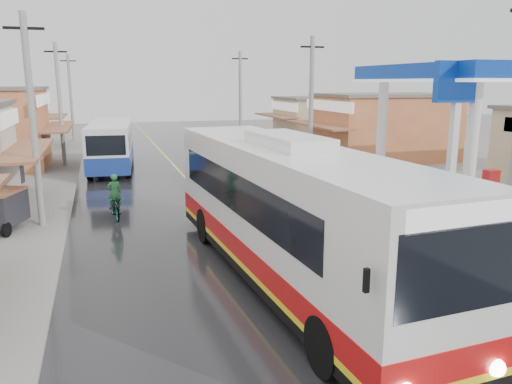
% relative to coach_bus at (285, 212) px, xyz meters
% --- Properties ---
extents(ground, '(120.00, 120.00, 0.00)m').
position_rel_coach_bus_xyz_m(ground, '(-0.15, -0.90, -1.98)').
color(ground, slate).
rests_on(ground, ground).
extents(road, '(12.00, 90.00, 0.02)m').
position_rel_coach_bus_xyz_m(road, '(-0.15, 14.10, -1.97)').
color(road, black).
rests_on(road, ground).
extents(centre_line, '(0.15, 90.00, 0.01)m').
position_rel_coach_bus_xyz_m(centre_line, '(-0.15, 14.10, -1.96)').
color(centre_line, '#D8CC4C').
rests_on(centre_line, road).
extents(shopfronts_right, '(11.00, 44.00, 4.80)m').
position_rel_coach_bus_xyz_m(shopfronts_right, '(14.85, 11.10, -1.98)').
color(shopfronts_right, '#BCB6A4').
rests_on(shopfronts_right, ground).
extents(utility_poles_left, '(1.60, 50.00, 8.00)m').
position_rel_coach_bus_xyz_m(utility_poles_left, '(-7.15, 15.10, -1.98)').
color(utility_poles_left, gray).
rests_on(utility_poles_left, ground).
extents(utility_poles_right, '(1.60, 36.00, 8.00)m').
position_rel_coach_bus_xyz_m(utility_poles_right, '(6.85, 14.10, -1.98)').
color(utility_poles_right, gray).
rests_on(utility_poles_right, ground).
extents(coach_bus, '(3.68, 13.30, 4.11)m').
position_rel_coach_bus_xyz_m(coach_bus, '(0.00, 0.00, 0.00)').
color(coach_bus, silver).
rests_on(coach_bus, road).
extents(second_bus, '(3.18, 9.19, 2.99)m').
position_rel_coach_bus_xyz_m(second_bus, '(-4.12, 20.18, -0.37)').
color(second_bus, silver).
rests_on(second_bus, road).
extents(cyclist, '(0.84, 1.81, 1.88)m').
position_rel_coach_bus_xyz_m(cyclist, '(-4.36, 8.18, -1.37)').
color(cyclist, black).
rests_on(cyclist, ground).
extents(tricycle_near, '(1.87, 2.33, 1.54)m').
position_rel_coach_bus_xyz_m(tricycle_near, '(-8.46, 7.65, -1.10)').
color(tricycle_near, '#26262D').
rests_on(tricycle_near, ground).
extents(tricycle_far, '(1.87, 2.47, 1.71)m').
position_rel_coach_bus_xyz_m(tricycle_far, '(-9.58, 15.11, -1.01)').
color(tricycle_far, '#26262D').
rests_on(tricycle_far, ground).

